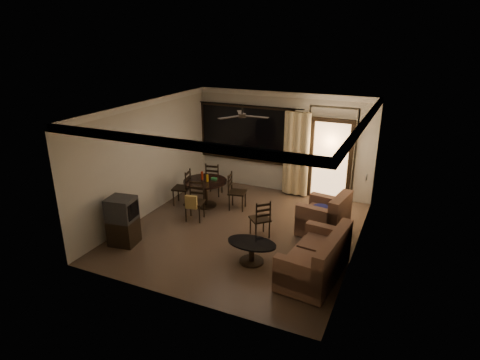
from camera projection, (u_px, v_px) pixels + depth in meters
The scene contains 12 objects.
ground at pixel (242, 230), 9.20m from camera, with size 5.50×5.50×0.00m, color #7F6651.
room_shell at pixel (293, 138), 9.86m from camera, with size 5.50×6.70×5.50m.
dining_table at pixel (205, 186), 10.32m from camera, with size 1.12×1.12×0.92m.
dining_chair_west at pixel (182, 194), 10.51m from camera, with size 0.49×0.49×0.95m.
dining_chair_east at pixel (237, 198), 10.24m from camera, with size 0.49×0.49×0.95m.
dining_chair_south at pixel (195, 208), 9.62m from camera, with size 0.49×0.54×0.95m.
dining_chair_north at pixel (214, 185), 11.13m from camera, with size 0.49×0.49×0.95m.
tv_cabinet at pixel (123, 221), 8.45m from camera, with size 0.62×0.58×1.05m.
sofa at pixel (317, 260), 7.31m from camera, with size 1.06×1.76×0.89m.
armchair at pixel (326, 218), 8.90m from camera, with size 1.08×1.08×0.96m.
coffee_table at pixel (252, 249), 7.83m from camera, with size 0.99×0.60×0.44m.
side_chair at pixel (260, 226), 8.83m from camera, with size 0.56×0.56×0.89m.
Camera 1 is at (3.35, -7.52, 4.26)m, focal length 30.00 mm.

